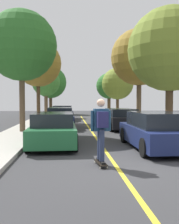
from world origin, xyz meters
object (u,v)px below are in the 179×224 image
(street_tree_right_far, at_px, (118,84))
(street_tree_right_near, at_px, (139,57))
(street_tree_left_near, at_px, (38,64))
(street_tree_left_nearest, at_px, (22,46))
(street_tree_left_farthest, at_px, (51,82))
(skateboard, at_px, (101,163))
(street_tree_left_far, at_px, (46,82))
(parked_car_left_nearest, at_px, (53,129))
(parked_car_left_near, at_px, (60,118))
(parked_car_right_near, at_px, (121,119))
(parked_car_right_nearest, at_px, (155,131))
(street_tree_right_nearest, at_px, (170,50))
(parked_car_left_far, at_px, (63,113))
(street_tree_right_farthest, at_px, (109,86))
(skateboarder, at_px, (101,126))

(street_tree_right_far, bearing_deg, street_tree_right_near, -90.00)
(street_tree_left_near, bearing_deg, street_tree_left_nearest, -90.00)
(street_tree_left_farthest, bearing_deg, skateboard, -83.05)
(street_tree_left_far, bearing_deg, street_tree_left_farthest, 90.00)
(parked_car_left_nearest, xyz_separation_m, street_tree_left_nearest, (-1.96, 3.92, 4.20))
(parked_car_left_near, distance_m, street_tree_left_farthest, 19.10)
(street_tree_left_nearest, height_order, street_tree_left_far, street_tree_left_nearest)
(street_tree_right_near, bearing_deg, parked_car_right_near, -124.59)
(street_tree_left_far, distance_m, street_tree_right_far, 7.93)
(street_tree_left_nearest, distance_m, street_tree_right_near, 9.20)
(parked_car_right_nearest, xyz_separation_m, street_tree_right_nearest, (1.96, 3.66, 3.83))
(street_tree_left_nearest, xyz_separation_m, street_tree_left_far, (0.00, 14.50, -1.00))
(parked_car_left_far, height_order, street_tree_right_far, street_tree_right_far)
(street_tree_right_far, bearing_deg, parked_car_left_nearest, -108.62)
(street_tree_right_far, bearing_deg, skateboard, -101.72)
(parked_car_right_nearest, distance_m, street_tree_right_farthest, 25.10)
(skateboard, bearing_deg, parked_car_right_near, 75.53)
(street_tree_left_far, bearing_deg, street_tree_right_near, -51.09)
(street_tree_right_nearest, xyz_separation_m, skateboarder, (-4.36, -6.13, -3.39))
(street_tree_left_near, distance_m, street_tree_right_far, 10.07)
(street_tree_right_far, height_order, skateboarder, street_tree_right_far)
(street_tree_left_nearest, height_order, street_tree_right_near, street_tree_right_near)
(street_tree_left_far, distance_m, skateboard, 22.50)
(parked_car_right_nearest, distance_m, street_tree_left_near, 14.40)
(parked_car_right_nearest, xyz_separation_m, street_tree_right_far, (1.96, 18.59, 3.00))
(street_tree_left_near, distance_m, street_tree_right_near, 8.33)
(parked_car_left_near, relative_size, street_tree_left_near, 0.61)
(street_tree_right_near, height_order, skateboarder, street_tree_right_near)
(street_tree_right_far, height_order, skateboard, street_tree_right_far)
(street_tree_right_near, relative_size, street_tree_right_farthest, 1.32)
(parked_car_right_near, distance_m, street_tree_left_near, 9.17)
(street_tree_left_far, relative_size, skateboard, 6.18)
(parked_car_left_nearest, xyz_separation_m, street_tree_left_farthest, (-1.96, 25.33, 3.68))
(parked_car_left_near, relative_size, street_tree_right_nearest, 0.62)
(street_tree_right_near, distance_m, street_tree_right_far, 8.99)
(street_tree_left_far, bearing_deg, parked_car_left_nearest, -83.92)
(street_tree_left_near, bearing_deg, skateboarder, -76.73)
(street_tree_left_nearest, bearing_deg, street_tree_left_farthest, 90.00)
(parked_car_left_near, relative_size, skateboard, 4.76)
(street_tree_right_farthest, height_order, skateboard, street_tree_right_farthest)
(parked_car_left_nearest, xyz_separation_m, street_tree_left_near, (-1.96, 11.39, 4.27))
(parked_car_left_near, height_order, street_tree_left_nearest, street_tree_left_nearest)
(street_tree_left_farthest, xyz_separation_m, skateboard, (3.51, -28.81, -4.25))
(street_tree_left_nearest, height_order, street_tree_right_far, street_tree_left_nearest)
(parked_car_right_near, bearing_deg, skateboard, -104.47)
(parked_car_left_near, relative_size, parked_car_left_far, 0.87)
(parked_car_right_near, bearing_deg, street_tree_left_far, 115.14)
(street_tree_left_near, xyz_separation_m, street_tree_left_far, (0.00, 7.04, -1.07))
(skateboarder, bearing_deg, parked_car_right_near, 75.60)
(parked_car_right_near, bearing_deg, street_tree_right_farthest, 83.77)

